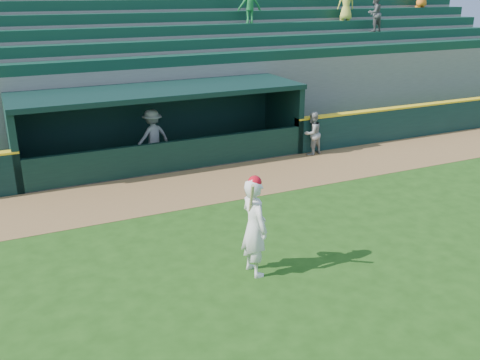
{
  "coord_description": "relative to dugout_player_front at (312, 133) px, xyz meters",
  "views": [
    {
      "loc": [
        -4.98,
        -9.01,
        5.53
      ],
      "look_at": [
        0.0,
        1.6,
        1.3
      ],
      "focal_mm": 40.0,
      "sensor_mm": 36.0,
      "label": 1
    }
  ],
  "objects": [
    {
      "name": "dugout",
      "position": [
        -4.95,
        1.77,
        0.6
      ],
      "size": [
        9.4,
        2.8,
        2.46
      ],
      "color": "#62615D",
      "rests_on": "ground"
    },
    {
      "name": "stands",
      "position": [
        -4.95,
        6.33,
        1.63
      ],
      "size": [
        34.5,
        6.25,
        6.53
      ],
      "color": "slate",
      "rests_on": "ground"
    },
    {
      "name": "wall_stripe_right",
      "position": [
        7.3,
        0.32,
        0.48
      ],
      "size": [
        15.5,
        0.32,
        0.06
      ],
      "primitive_type": "cube",
      "color": "yellow",
      "rests_on": "field_wall_right"
    },
    {
      "name": "dugout_player_inside",
      "position": [
        -5.27,
        1.49,
        0.14
      ],
      "size": [
        1.28,
        0.93,
        1.79
      ],
      "primitive_type": "imported",
      "rotation": [
        0.0,
        0.0,
        3.39
      ],
      "color": "#AAAAA5",
      "rests_on": "ground"
    },
    {
      "name": "field_wall_right",
      "position": [
        7.3,
        0.32,
        -0.15
      ],
      "size": [
        15.5,
        0.3,
        1.2
      ],
      "primitive_type": "cube",
      "color": "black",
      "rests_on": "ground"
    },
    {
      "name": "batter_at_plate",
      "position": [
        -5.55,
        -6.57,
        0.3
      ],
      "size": [
        0.57,
        0.86,
        2.13
      ],
      "color": "silver",
      "rests_on": "ground"
    },
    {
      "name": "warning_track",
      "position": [
        -4.95,
        -1.33,
        -0.75
      ],
      "size": [
        40.0,
        3.0,
        0.01
      ],
      "primitive_type": "cube",
      "color": "brown",
      "rests_on": "ground"
    },
    {
      "name": "ground",
      "position": [
        -4.95,
        -6.23,
        -0.75
      ],
      "size": [
        120.0,
        120.0,
        0.0
      ],
      "primitive_type": "plane",
      "color": "#1D4310",
      "rests_on": "ground"
    },
    {
      "name": "dugout_player_front",
      "position": [
        0.0,
        0.0,
        0.0
      ],
      "size": [
        0.86,
        0.75,
        1.51
      ],
      "primitive_type": "imported",
      "rotation": [
        0.0,
        0.0,
        3.42
      ],
      "color": "#9B9B96",
      "rests_on": "ground"
    }
  ]
}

